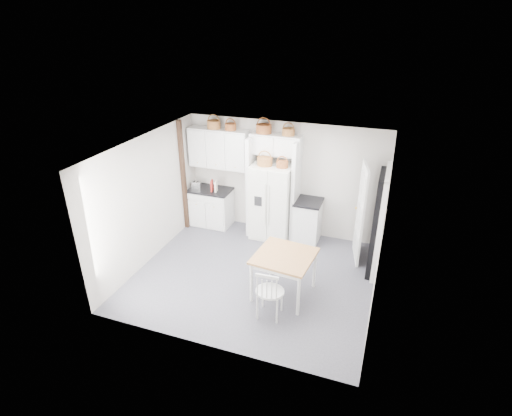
% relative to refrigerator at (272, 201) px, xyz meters
% --- Properties ---
extents(floor, '(4.50, 4.50, 0.00)m').
position_rel_refrigerator_xyz_m(floor, '(0.15, -1.64, -0.87)').
color(floor, '#3F3E48').
rests_on(floor, ground).
extents(ceiling, '(4.50, 4.50, 0.00)m').
position_rel_refrigerator_xyz_m(ceiling, '(0.15, -1.64, 1.73)').
color(ceiling, white).
rests_on(ceiling, wall_back).
extents(wall_back, '(4.50, 0.00, 4.50)m').
position_rel_refrigerator_xyz_m(wall_back, '(0.15, 0.36, 0.43)').
color(wall_back, '#BDB4AA').
rests_on(wall_back, floor).
extents(wall_left, '(0.00, 4.00, 4.00)m').
position_rel_refrigerator_xyz_m(wall_left, '(-2.10, -1.64, 0.43)').
color(wall_left, '#BDB4AA').
rests_on(wall_left, floor).
extents(wall_right, '(0.00, 4.00, 4.00)m').
position_rel_refrigerator_xyz_m(wall_right, '(2.40, -1.64, 0.43)').
color(wall_right, '#BDB4AA').
rests_on(wall_right, floor).
extents(refrigerator, '(0.90, 0.72, 1.73)m').
position_rel_refrigerator_xyz_m(refrigerator, '(0.00, 0.00, 0.00)').
color(refrigerator, silver).
rests_on(refrigerator, floor).
extents(base_cab_left, '(0.95, 0.60, 0.88)m').
position_rel_refrigerator_xyz_m(base_cab_left, '(-1.56, 0.06, -0.43)').
color(base_cab_left, silver).
rests_on(base_cab_left, floor).
extents(base_cab_right, '(0.53, 0.64, 0.94)m').
position_rel_refrigerator_xyz_m(base_cab_right, '(0.82, 0.06, -0.40)').
color(base_cab_right, silver).
rests_on(base_cab_right, floor).
extents(dining_table, '(1.09, 1.09, 0.83)m').
position_rel_refrigerator_xyz_m(dining_table, '(0.85, -2.00, -0.45)').
color(dining_table, brown).
rests_on(dining_table, floor).
extents(windsor_chair, '(0.50, 0.46, 0.99)m').
position_rel_refrigerator_xyz_m(windsor_chair, '(0.79, -2.64, -0.37)').
color(windsor_chair, silver).
rests_on(windsor_chair, floor).
extents(counter_left, '(0.99, 0.64, 0.04)m').
position_rel_refrigerator_xyz_m(counter_left, '(-1.56, 0.06, 0.03)').
color(counter_left, black).
rests_on(counter_left, base_cab_left).
extents(counter_right, '(0.58, 0.68, 0.04)m').
position_rel_refrigerator_xyz_m(counter_right, '(0.82, 0.06, 0.09)').
color(counter_right, black).
rests_on(counter_right, base_cab_right).
extents(toaster, '(0.25, 0.17, 0.16)m').
position_rel_refrigerator_xyz_m(toaster, '(-1.91, 0.02, 0.13)').
color(toaster, silver).
rests_on(toaster, counter_left).
extents(cookbook_red, '(0.08, 0.18, 0.26)m').
position_rel_refrigerator_xyz_m(cookbook_red, '(-1.47, -0.02, 0.18)').
color(cookbook_red, maroon).
rests_on(cookbook_red, counter_left).
extents(cookbook_cream, '(0.07, 0.17, 0.25)m').
position_rel_refrigerator_xyz_m(cookbook_cream, '(-1.37, -0.02, 0.18)').
color(cookbook_cream, '#F5E9C8').
rests_on(cookbook_cream, counter_left).
extents(basket_upper_b, '(0.31, 0.31, 0.18)m').
position_rel_refrigerator_xyz_m(basket_upper_b, '(-1.45, 0.19, 1.57)').
color(basket_upper_b, brown).
rests_on(basket_upper_b, upper_cabinet).
extents(basket_upper_c, '(0.25, 0.25, 0.15)m').
position_rel_refrigerator_xyz_m(basket_upper_c, '(-1.05, 0.19, 1.56)').
color(basket_upper_c, brown).
rests_on(basket_upper_c, upper_cabinet).
extents(basket_bridge_a, '(0.34, 0.34, 0.19)m').
position_rel_refrigerator_xyz_m(basket_bridge_a, '(-0.28, 0.19, 1.58)').
color(basket_bridge_a, brown).
rests_on(basket_bridge_a, bridge_cabinet).
extents(basket_bridge_b, '(0.27, 0.27, 0.15)m').
position_rel_refrigerator_xyz_m(basket_bridge_b, '(0.26, 0.19, 1.56)').
color(basket_bridge_b, brown).
rests_on(basket_bridge_b, bridge_cabinet).
extents(basket_fridge_a, '(0.33, 0.33, 0.18)m').
position_rel_refrigerator_xyz_m(basket_fridge_a, '(-0.16, -0.10, 0.95)').
color(basket_fridge_a, brown).
rests_on(basket_fridge_a, refrigerator).
extents(basket_fridge_b, '(0.25, 0.25, 0.14)m').
position_rel_refrigerator_xyz_m(basket_fridge_b, '(0.23, -0.10, 0.93)').
color(basket_fridge_b, brown).
rests_on(basket_fridge_b, refrigerator).
extents(upper_cabinet, '(1.40, 0.34, 0.90)m').
position_rel_refrigerator_xyz_m(upper_cabinet, '(-1.35, 0.19, 1.03)').
color(upper_cabinet, silver).
rests_on(upper_cabinet, wall_back).
extents(bridge_cabinet, '(1.12, 0.34, 0.45)m').
position_rel_refrigerator_xyz_m(bridge_cabinet, '(0.00, 0.19, 1.26)').
color(bridge_cabinet, silver).
rests_on(bridge_cabinet, wall_back).
extents(fridge_panel_left, '(0.08, 0.60, 2.30)m').
position_rel_refrigerator_xyz_m(fridge_panel_left, '(-0.51, 0.06, 0.28)').
color(fridge_panel_left, silver).
rests_on(fridge_panel_left, floor).
extents(fridge_panel_right, '(0.08, 0.60, 2.30)m').
position_rel_refrigerator_xyz_m(fridge_panel_right, '(0.51, 0.06, 0.28)').
color(fridge_panel_right, silver).
rests_on(fridge_panel_right, floor).
extents(trim_post, '(0.09, 0.09, 2.60)m').
position_rel_refrigerator_xyz_m(trim_post, '(-2.05, -0.29, 0.43)').
color(trim_post, black).
rests_on(trim_post, floor).
extents(doorway_void, '(0.18, 0.85, 2.05)m').
position_rel_refrigerator_xyz_m(doorway_void, '(2.31, -0.64, 0.16)').
color(doorway_void, black).
rests_on(doorway_void, floor).
extents(door_slab, '(0.21, 0.79, 2.05)m').
position_rel_refrigerator_xyz_m(door_slab, '(1.95, -0.30, 0.16)').
color(door_slab, white).
rests_on(door_slab, floor).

